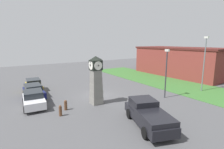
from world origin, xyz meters
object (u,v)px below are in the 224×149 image
(street_lamp_near_road, at_px, (204,61))
(pickup_truck, at_px, (148,114))
(car_by_building, at_px, (34,99))
(clock_tower, at_px, (96,80))
(car_near_tower, at_px, (34,91))
(street_lamp_far_side, at_px, (166,70))
(bollard_mid_row, at_px, (66,105))
(car_navy_sedan, at_px, (34,85))
(bollard_near_tower, at_px, (60,111))

(street_lamp_near_road, bearing_deg, pickup_truck, -75.64)
(car_by_building, bearing_deg, clock_tower, 65.72)
(street_lamp_near_road, bearing_deg, car_near_tower, -114.93)
(pickup_truck, relative_size, street_lamp_far_side, 1.05)
(street_lamp_near_road, bearing_deg, car_by_building, -106.38)
(clock_tower, relative_size, street_lamp_near_road, 0.71)
(car_by_building, relative_size, street_lamp_near_road, 0.60)
(clock_tower, relative_size, street_lamp_far_side, 0.90)
(car_by_building, bearing_deg, bollard_mid_row, 43.41)
(car_near_tower, distance_m, car_by_building, 3.14)
(pickup_truck, height_order, street_lamp_far_side, street_lamp_far_side)
(car_near_tower, relative_size, pickup_truck, 0.74)
(clock_tower, bearing_deg, bollard_mid_row, -90.25)
(car_navy_sedan, relative_size, car_by_building, 0.99)
(bollard_near_tower, bearing_deg, street_lamp_near_road, 83.27)
(bollard_near_tower, xyz_separation_m, car_navy_sedan, (-9.52, -0.68, 0.30))
(clock_tower, height_order, bollard_near_tower, clock_tower)
(car_near_tower, xyz_separation_m, street_lamp_far_side, (8.13, 12.75, 2.49))
(clock_tower, distance_m, bollard_near_tower, 4.64)
(bollard_mid_row, relative_size, street_lamp_near_road, 0.14)
(bollard_near_tower, xyz_separation_m, car_near_tower, (-6.72, -1.11, 0.27))
(bollard_near_tower, bearing_deg, bollard_mid_row, 143.17)
(car_navy_sedan, distance_m, car_near_tower, 2.84)
(car_navy_sedan, bearing_deg, pickup_truck, 21.38)
(street_lamp_near_road, distance_m, street_lamp_far_side, 6.32)
(car_navy_sedan, bearing_deg, car_near_tower, -8.82)
(bollard_near_tower, distance_m, car_near_tower, 6.81)
(car_navy_sedan, bearing_deg, street_lamp_near_road, 57.92)
(bollard_mid_row, height_order, car_near_tower, car_near_tower)
(clock_tower, relative_size, bollard_near_tower, 5.08)
(pickup_truck, bearing_deg, car_navy_sedan, -158.62)
(clock_tower, distance_m, street_lamp_near_road, 14.26)
(bollard_near_tower, xyz_separation_m, pickup_truck, (5.37, 5.15, 0.44))
(bollard_mid_row, distance_m, car_navy_sedan, 8.57)
(street_lamp_far_side, bearing_deg, car_near_tower, -122.52)
(bollard_mid_row, xyz_separation_m, car_near_tower, (-5.63, -1.92, 0.27))
(clock_tower, bearing_deg, street_lamp_near_road, 77.06)
(car_by_building, xyz_separation_m, pickup_truck, (8.98, 6.73, 0.14))
(car_navy_sedan, distance_m, pickup_truck, 15.99)
(bollard_mid_row, relative_size, pickup_truck, 0.17)
(bollard_near_tower, height_order, bollard_mid_row, bollard_near_tower)
(bollard_mid_row, height_order, pickup_truck, pickup_truck)
(street_lamp_far_side, bearing_deg, pickup_truck, -58.62)
(bollard_near_tower, distance_m, street_lamp_near_road, 18.34)
(pickup_truck, xyz_separation_m, street_lamp_near_road, (-3.26, 12.72, 3.08))
(clock_tower, relative_size, car_near_tower, 1.15)
(car_navy_sedan, height_order, street_lamp_near_road, street_lamp_near_road)
(car_near_tower, xyz_separation_m, pickup_truck, (12.08, 6.26, 0.17))
(bollard_near_tower, bearing_deg, clock_tower, 104.75)
(street_lamp_far_side, bearing_deg, car_by_building, -110.80)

